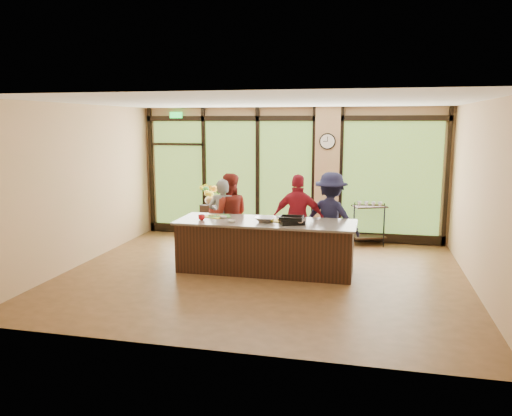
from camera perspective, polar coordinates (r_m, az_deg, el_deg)
The scene contains 25 objects.
floor at distance 8.87m, azimuth 0.70°, elevation -7.70°, with size 7.00×7.00×0.00m, color #53381D.
ceiling at distance 8.47m, azimuth 0.74°, elevation 12.05°, with size 7.00×7.00×0.00m, color white.
back_wall at distance 11.47m, azimuth 3.89°, elevation 3.92°, with size 7.00×7.00×0.00m, color tan.
left_wall at distance 9.88m, azimuth -19.55°, elevation 2.45°, with size 6.00×6.00×0.00m, color tan.
right_wall at distance 8.53m, azimuth 24.38°, elevation 1.06°, with size 6.00×6.00×0.00m, color tan.
window_wall at distance 11.41m, azimuth 4.66°, elevation 3.36°, with size 6.90×0.12×3.00m.
island_base at distance 9.03m, azimuth 1.11°, elevation -4.48°, with size 3.10×1.00×0.88m, color black.
countertop at distance 8.93m, azimuth 1.12°, elevation -1.62°, with size 3.20×1.10×0.04m, color slate.
wall_clock at distance 11.19m, azimuth 8.17°, elevation 7.55°, with size 0.36×0.04×0.36m.
cook_left at distance 9.84m, azimuth -3.81°, elevation -1.22°, with size 0.58×0.38×1.58m, color slate.
cook_midleft at distance 9.93m, azimuth -3.13°, elevation -0.83°, with size 0.82×0.64×1.68m, color maroon.
cook_midright at distance 9.52m, azimuth 4.86°, elevation -1.24°, with size 1.00×0.41×1.70m, color maroon.
cook_right at distance 9.60m, azimuth 8.53°, elevation -1.12°, with size 1.12×0.65×1.74m, color #161732.
roasting_pan at distance 8.67m, azimuth 4.09°, elevation -1.61°, with size 0.40×0.31×0.07m, color black.
mixing_bowl at distance 8.85m, azimuth 1.07°, elevation -1.31°, with size 0.35×0.35×0.09m, color silver.
cutting_board_left at distance 9.38m, azimuth -4.22°, elevation -0.93°, with size 0.40×0.30×0.01m, color #428C33.
cutting_board_center at distance 9.34m, azimuth -4.85°, elevation -0.98°, with size 0.39×0.29×0.01m, color yellow.
cutting_board_right at distance 8.92m, azimuth 2.50°, elevation -1.47°, with size 0.37×0.28×0.01m, color yellow.
prep_bowl_near at distance 9.19m, azimuth -3.78°, elevation -1.04°, with size 0.14×0.14×0.04m, color silver.
prep_bowl_mid at distance 8.80m, azimuth -2.80°, elevation -1.52°, with size 0.14×0.14×0.04m, color silver.
prep_bowl_far at distance 9.08m, azimuth 3.80°, elevation -1.21°, with size 0.14×0.14×0.03m, color silver.
red_ramekin at distance 9.06m, azimuth -6.24°, elevation -1.07°, with size 0.12×0.12×0.10m, color red.
flower_stand at distance 11.82m, azimuth -5.16°, elevation -1.41°, with size 0.38×0.38×0.76m, color black.
flower_vase at distance 11.73m, azimuth -5.20°, elevation 1.11°, with size 0.28×0.28×0.29m, color #9C7D55.
bar_cart at distance 11.19m, azimuth 12.80°, elevation -1.22°, with size 0.80×0.64×0.96m.
Camera 1 is at (1.78, -8.27, 2.66)m, focal length 35.00 mm.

